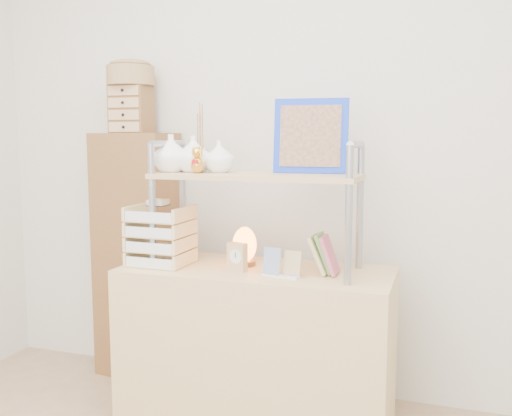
{
  "coord_description": "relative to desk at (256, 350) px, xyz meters",
  "views": [
    {
      "loc": [
        0.79,
        -1.15,
        1.33
      ],
      "look_at": [
        -0.0,
        1.2,
        1.02
      ],
      "focal_mm": 40.0,
      "sensor_mm": 36.0,
      "label": 1
    }
  ],
  "objects": [
    {
      "name": "room_shell",
      "position": [
        0.0,
        -0.81,
        1.32
      ],
      "size": [
        3.42,
        3.41,
        2.61
      ],
      "color": "silver",
      "rests_on": "ground"
    },
    {
      "name": "desk",
      "position": [
        0.0,
        0.0,
        0.0
      ],
      "size": [
        1.2,
        0.5,
        0.75
      ],
      "primitive_type": "cube",
      "color": "tan",
      "rests_on": "ground"
    },
    {
      "name": "cabinet",
      "position": [
        -0.82,
        0.37,
        0.3
      ],
      "size": [
        0.48,
        0.3,
        1.35
      ],
      "primitive_type": "cube",
      "rotation": [
        0.0,
        0.0,
        -0.14
      ],
      "color": "brown",
      "rests_on": "ground"
    },
    {
      "name": "hutch",
      "position": [
        -0.12,
        0.01,
        0.82
      ],
      "size": [
        0.93,
        0.34,
        0.75
      ],
      "color": "gray",
      "rests_on": "desk"
    },
    {
      "name": "letter_tray",
      "position": [
        -0.44,
        -0.07,
        0.5
      ],
      "size": [
        0.25,
        0.24,
        0.3
      ],
      "color": "#DDB684",
      "rests_on": "desk"
    },
    {
      "name": "salt_lamp",
      "position": [
        -0.07,
        0.05,
        0.47
      ],
      "size": [
        0.12,
        0.11,
        0.18
      ],
      "color": "brown",
      "rests_on": "desk"
    },
    {
      "name": "desk_clock",
      "position": [
        -0.07,
        -0.07,
        0.44
      ],
      "size": [
        0.09,
        0.06,
        0.12
      ],
      "color": "tan",
      "rests_on": "desk"
    },
    {
      "name": "postcard_stand",
      "position": [
        0.14,
        -0.1,
        0.41
      ],
      "size": [
        0.17,
        0.08,
        0.12
      ],
      "color": "white",
      "rests_on": "desk"
    },
    {
      "name": "drawer_chest",
      "position": [
        -0.82,
        0.35,
        1.1
      ],
      "size": [
        0.2,
        0.16,
        0.25
      ],
      "color": "brown",
      "rests_on": "cabinet"
    },
    {
      "name": "woven_basket",
      "position": [
        -0.82,
        0.35,
        1.28
      ],
      "size": [
        0.25,
        0.25,
        0.1
      ],
      "primitive_type": "cylinder",
      "color": "olive",
      "rests_on": "drawer_chest"
    }
  ]
}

